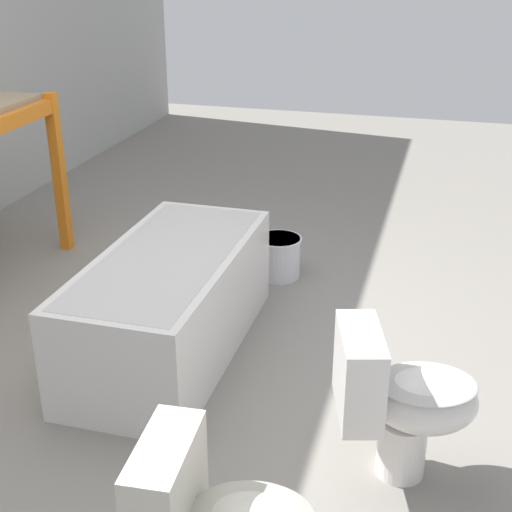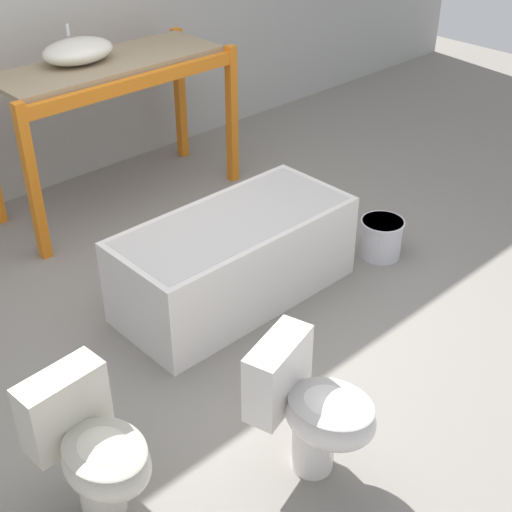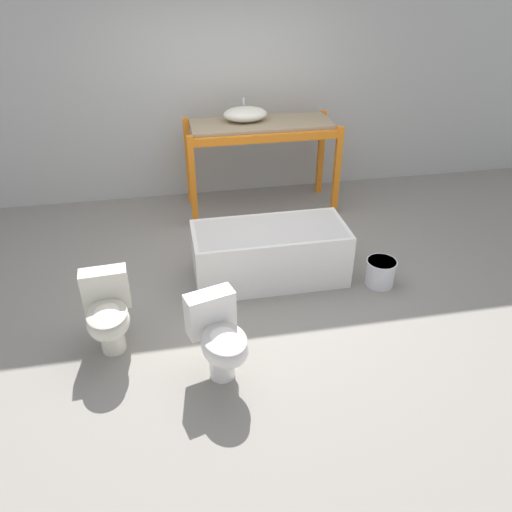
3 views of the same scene
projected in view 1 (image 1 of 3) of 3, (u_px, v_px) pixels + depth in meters
ground_plane at (138, 360)px, 3.70m from camera, size 12.00×12.00×0.00m
bathtub_main at (170, 296)px, 3.67m from camera, size 1.49×0.67×0.55m
toilet_far at (401, 398)px, 2.78m from camera, size 0.49×0.63×0.66m
bucket_white at (279, 256)px, 4.58m from camera, size 0.29×0.29×0.27m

